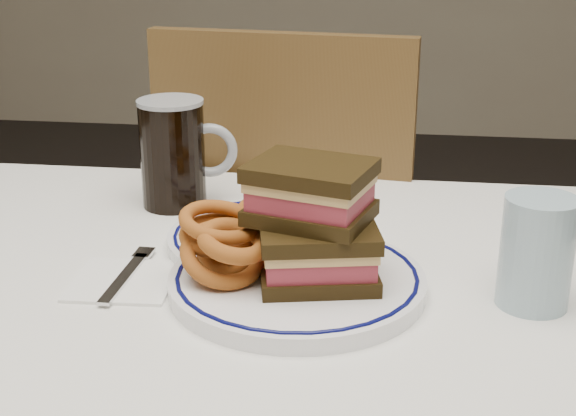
# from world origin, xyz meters

# --- Properties ---
(dining_table) EXTENTS (1.27, 0.87, 0.75)m
(dining_table) POSITION_xyz_m (0.00, 0.00, 0.64)
(dining_table) COLOR white
(dining_table) RESTS_ON floor
(chair_far) EXTENTS (0.50, 0.50, 0.98)m
(chair_far) POSITION_xyz_m (0.05, 0.59, 0.53)
(chair_far) COLOR #493017
(chair_far) RESTS_ON floor
(main_plate) EXTENTS (0.30, 0.30, 0.02)m
(main_plate) POSITION_xyz_m (0.12, 0.00, 0.76)
(main_plate) COLOR white
(main_plate) RESTS_ON dining_table
(reuben_sandwich) EXTENTS (0.16, 0.15, 0.14)m
(reuben_sandwich) POSITION_xyz_m (0.14, -0.00, 0.84)
(reuben_sandwich) COLOR black
(reuben_sandwich) RESTS_ON main_plate
(onion_rings_main) EXTENTS (0.12, 0.13, 0.10)m
(onion_rings_main) POSITION_xyz_m (0.03, -0.00, 0.81)
(onion_rings_main) COLOR brown
(onion_rings_main) RESTS_ON main_plate
(ketchup_ramekin) EXTENTS (0.05, 0.05, 0.03)m
(ketchup_ramekin) POSITION_xyz_m (0.09, 0.07, 0.79)
(ketchup_ramekin) COLOR silver
(ketchup_ramekin) RESTS_ON main_plate
(beer_mug) EXTENTS (0.15, 0.10, 0.16)m
(beer_mug) POSITION_xyz_m (-0.10, 0.26, 0.83)
(beer_mug) COLOR black
(beer_mug) RESTS_ON dining_table
(water_glass) EXTENTS (0.08, 0.08, 0.13)m
(water_glass) POSITION_xyz_m (0.39, 0.00, 0.81)
(water_glass) COLOR #98B5C4
(water_glass) RESTS_ON dining_table
(far_plate) EXTENTS (0.28, 0.28, 0.02)m
(far_plate) POSITION_xyz_m (0.07, 0.13, 0.76)
(far_plate) COLOR white
(far_plate) RESTS_ON dining_table
(onion_rings_far) EXTENTS (0.14, 0.12, 0.06)m
(onion_rings_far) POSITION_xyz_m (0.07, 0.13, 0.79)
(onion_rings_far) COLOR brown
(onion_rings_far) RESTS_ON far_plate
(napkin_fork) EXTENTS (0.13, 0.16, 0.01)m
(napkin_fork) POSITION_xyz_m (-0.09, -0.00, 0.75)
(napkin_fork) COLOR white
(napkin_fork) RESTS_ON dining_table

